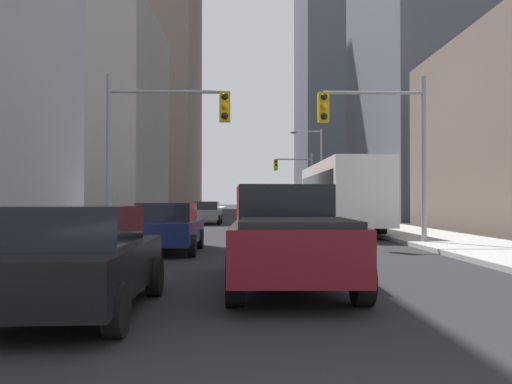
{
  "coord_description": "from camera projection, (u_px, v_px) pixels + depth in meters",
  "views": [
    {
      "loc": [
        -0.87,
        -2.38,
        1.6
      ],
      "look_at": [
        0.0,
        32.0,
        2.14
      ],
      "focal_mm": 37.02,
      "sensor_mm": 36.0,
      "label": 1
    }
  ],
  "objects": [
    {
      "name": "sidewalk_left",
      "position": [
        182.0,
        216.0,
        52.18
      ],
      "size": [
        3.88,
        160.0,
        0.15
      ],
      "primitive_type": "cube",
      "color": "#9E9E99",
      "rests_on": "ground"
    },
    {
      "name": "street_lamp_right",
      "position": [
        316.0,
        164.0,
        43.52
      ],
      "size": [
        2.67,
        0.32,
        7.5
      ],
      "color": "gray",
      "rests_on": "ground"
    },
    {
      "name": "sedan_black",
      "position": [
        77.0,
        259.0,
        7.41
      ],
      "size": [
        1.95,
        4.24,
        1.52
      ],
      "color": "black",
      "rests_on": "ground"
    },
    {
      "name": "sidewalk_right",
      "position": [
        320.0,
        216.0,
        52.53
      ],
      "size": [
        3.88,
        160.0,
        0.15
      ],
      "primitive_type": "cube",
      "color": "#9E9E99",
      "rests_on": "ground"
    },
    {
      "name": "sedan_navy",
      "position": [
        168.0,
        227.0,
        16.1
      ],
      "size": [
        1.95,
        4.24,
        1.52
      ],
      "color": "#141E4C",
      "rests_on": "ground"
    },
    {
      "name": "pickup_truck_maroon",
      "position": [
        288.0,
        236.0,
        9.81
      ],
      "size": [
        2.2,
        5.45,
        1.9
      ],
      "color": "maroon",
      "rests_on": "ground"
    },
    {
      "name": "building_left_mid_office",
      "position": [
        30.0,
        115.0,
        52.56
      ],
      "size": [
        24.92,
        19.0,
        20.22
      ],
      "primitive_type": "cube",
      "color": "gray",
      "rests_on": "ground"
    },
    {
      "name": "traffic_signal_near_right",
      "position": [
        378.0,
        131.0,
        18.59
      ],
      "size": [
        3.84,
        0.44,
        6.0
      ],
      "color": "gray",
      "rests_on": "ground"
    },
    {
      "name": "building_right_mid_block",
      "position": [
        448.0,
        27.0,
        47.19
      ],
      "size": [
        14.47,
        19.32,
        34.17
      ],
      "primitive_type": "cube",
      "color": "#4C515B",
      "rests_on": "ground"
    },
    {
      "name": "building_right_far_highrise",
      "position": [
        345.0,
        49.0,
        92.02
      ],
      "size": [
        15.78,
        21.58,
        56.01
      ],
      "primitive_type": "cube",
      "color": "#4C515B",
      "rests_on": "ground"
    },
    {
      "name": "traffic_signal_far_right",
      "position": [
        295.0,
        174.0,
        48.73
      ],
      "size": [
        3.62,
        0.44,
        6.0
      ],
      "color": "gray",
      "rests_on": "ground"
    },
    {
      "name": "sedan_grey",
      "position": [
        207.0,
        213.0,
        35.56
      ],
      "size": [
        1.95,
        4.25,
        1.52
      ],
      "color": "slate",
      "rests_on": "ground"
    },
    {
      "name": "building_left_far_tower",
      "position": [
        154.0,
        25.0,
        92.88
      ],
      "size": [
        14.98,
        25.68,
        65.06
      ],
      "primitive_type": "cube",
      "color": "#66564C",
      "rests_on": "ground"
    },
    {
      "name": "city_bus",
      "position": [
        340.0,
        194.0,
        26.16
      ],
      "size": [
        2.67,
        11.5,
        3.4
      ],
      "color": "silver",
      "rests_on": "ground"
    },
    {
      "name": "traffic_signal_near_left",
      "position": [
        162.0,
        130.0,
        18.4
      ],
      "size": [
        4.32,
        0.44,
        6.0
      ],
      "color": "gray",
      "rests_on": "ground"
    },
    {
      "name": "cargo_van_red",
      "position": [
        260.0,
        207.0,
        23.77
      ],
      "size": [
        2.19,
        5.28,
        2.26
      ],
      "color": "maroon",
      "rests_on": "ground"
    }
  ]
}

